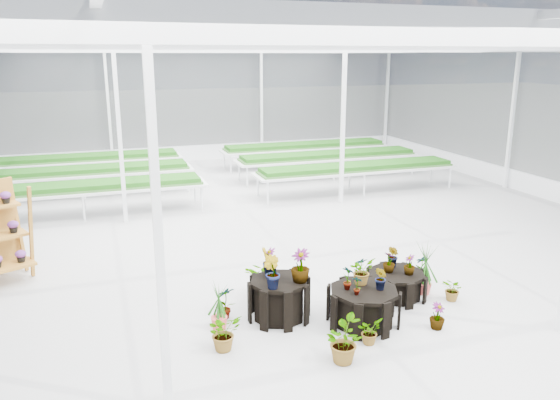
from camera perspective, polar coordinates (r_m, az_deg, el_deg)
name	(u,v)px	position (r m, az deg, el deg)	size (l,w,h in m)	color
ground_plane	(290,263)	(11.24, 1.06, -6.64)	(24.00, 24.00, 0.00)	gray
greenhouse_shell	(291,155)	(10.63, 1.12, 4.71)	(18.00, 24.00, 4.50)	white
steel_frame	(291,155)	(10.63, 1.12, 4.71)	(18.00, 24.00, 4.50)	silver
nursery_benches	(215,173)	(17.79, -6.84, 2.77)	(16.00, 7.00, 0.84)	silver
plinth_tall	(279,299)	(8.91, -0.09, -10.32)	(0.98, 0.98, 0.67)	black
plinth_mid	(363,306)	(8.86, 8.70, -10.93)	(1.12, 1.12, 0.59)	black
plinth_low	(396,285)	(9.89, 12.01, -8.64)	(1.03, 1.03, 0.47)	black
nursery_plants	(322,291)	(8.91, 4.39, -9.49)	(4.62, 3.09, 1.20)	#184A10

